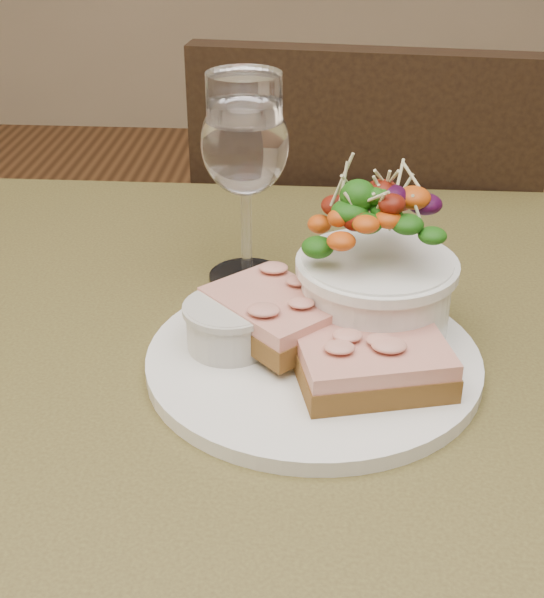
# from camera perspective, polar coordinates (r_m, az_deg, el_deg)

# --- Properties ---
(cafe_table) EXTENTS (0.80, 0.80, 0.75)m
(cafe_table) POSITION_cam_1_polar(r_m,az_deg,el_deg) (0.69, 1.13, -12.48)
(cafe_table) COLOR #463A1E
(cafe_table) RESTS_ON ground
(chair_far) EXTENTS (0.46, 0.46, 0.90)m
(chair_far) POSITION_cam_1_polar(r_m,az_deg,el_deg) (1.39, 5.78, -6.98)
(chair_far) COLOR black
(chair_far) RESTS_ON ground
(dinner_plate) EXTENTS (0.26, 0.26, 0.01)m
(dinner_plate) POSITION_cam_1_polar(r_m,az_deg,el_deg) (0.64, 2.84, -4.22)
(dinner_plate) COLOR white
(dinner_plate) RESTS_ON cafe_table
(sandwich_front) EXTENTS (0.12, 0.10, 0.03)m
(sandwich_front) POSITION_cam_1_polar(r_m,az_deg,el_deg) (0.60, 6.90, -4.31)
(sandwich_front) COLOR #4A2813
(sandwich_front) RESTS_ON dinner_plate
(sandwich_back) EXTENTS (0.12, 0.13, 0.03)m
(sandwich_back) POSITION_cam_1_polar(r_m,az_deg,el_deg) (0.64, 0.14, -1.01)
(sandwich_back) COLOR #4A2813
(sandwich_back) RESTS_ON dinner_plate
(ramekin) EXTENTS (0.07, 0.07, 0.04)m
(ramekin) POSITION_cam_1_polar(r_m,az_deg,el_deg) (0.64, -2.95, -1.69)
(ramekin) COLOR beige
(ramekin) RESTS_ON dinner_plate
(salad_bowl) EXTENTS (0.12, 0.12, 0.13)m
(salad_bowl) POSITION_cam_1_polar(r_m,az_deg,el_deg) (0.65, 7.22, 2.55)
(salad_bowl) COLOR white
(salad_bowl) RESTS_ON dinner_plate
(garnish) EXTENTS (0.05, 0.04, 0.02)m
(garnish) POSITION_cam_1_polar(r_m,az_deg,el_deg) (0.70, -1.25, 0.24)
(garnish) COLOR #103B0A
(garnish) RESTS_ON dinner_plate
(wine_glass) EXTENTS (0.08, 0.08, 0.18)m
(wine_glass) POSITION_cam_1_polar(r_m,az_deg,el_deg) (0.72, -1.86, 10.16)
(wine_glass) COLOR white
(wine_glass) RESTS_ON cafe_table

